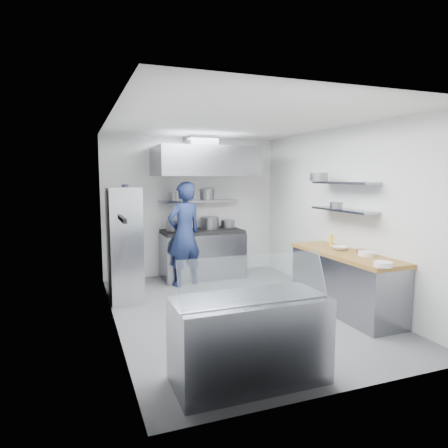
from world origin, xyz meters
name	(u,v)px	position (x,y,z in m)	size (l,w,h in m)	color
floor	(238,310)	(0.00, 0.00, 0.00)	(5.00, 5.00, 0.00)	#4F4F52
ceiling	(239,122)	(0.00, 0.00, 2.80)	(5.00, 5.00, 0.00)	silver
wall_back	(192,207)	(0.00, 2.50, 1.40)	(3.60, 0.02, 2.80)	white
wall_front	(346,246)	(0.00, -2.50, 1.40)	(3.60, 0.02, 2.80)	white
wall_left	(113,223)	(-1.80, 0.00, 1.40)	(5.00, 0.02, 2.80)	white
wall_right	(340,214)	(1.80, 0.00, 1.40)	(5.00, 0.02, 2.80)	white
gas_range	(202,255)	(0.10, 2.10, 0.45)	(1.60, 0.80, 0.90)	gray
cooktop	(202,231)	(0.10, 2.10, 0.93)	(1.57, 0.78, 0.06)	black
stock_pot_left	(174,226)	(-0.44, 2.19, 1.06)	(0.31, 0.31, 0.20)	slate
stock_pot_mid	(210,223)	(0.30, 2.23, 1.08)	(0.37, 0.37, 0.24)	slate
stock_pot_right	(228,224)	(0.72, 2.27, 1.04)	(0.28, 0.28, 0.16)	slate
over_range_shelf	(198,201)	(0.10, 2.34, 1.52)	(1.60, 0.30, 0.04)	gray
shelf_pot_a	(175,196)	(-0.41, 2.27, 1.63)	(0.23, 0.23, 0.18)	slate
shelf_pot_b	(207,194)	(0.34, 2.55, 1.65)	(0.33, 0.33, 0.22)	slate
extractor_hood	(204,162)	(0.10, 1.93, 2.30)	(1.90, 1.15, 0.55)	gray
hood_duct	(201,142)	(0.10, 2.15, 2.68)	(0.55, 0.55, 0.24)	slate
red_firebox	(130,207)	(-1.25, 2.44, 1.42)	(0.22, 0.10, 0.26)	red
chef	(184,234)	(-0.38, 1.65, 0.96)	(0.70, 0.46, 1.93)	#19244B
wire_rack	(124,244)	(-1.53, 1.17, 0.93)	(0.50, 0.90, 1.85)	silver
rack_bin_a	(126,254)	(-1.53, 0.90, 0.80)	(0.17, 0.21, 0.19)	white
rack_bin_b	(123,220)	(-1.53, 1.28, 1.30)	(0.14, 0.18, 0.16)	yellow
rack_jar	(125,190)	(-1.48, 1.24, 1.80)	(0.11, 0.11, 0.18)	black
knife_strip	(122,219)	(-1.78, -0.90, 1.55)	(0.04, 0.55, 0.05)	black
prep_counter_base	(344,284)	(1.48, -0.60, 0.42)	(0.62, 2.00, 0.84)	gray
prep_counter_top	(346,254)	(1.48, -0.60, 0.87)	(0.65, 2.04, 0.06)	olive
plate_stack_a	(383,264)	(1.31, -1.55, 0.93)	(0.23, 0.23, 0.06)	white
plate_stack_b	(367,254)	(1.58, -0.93, 0.93)	(0.24, 0.24, 0.06)	white
copper_pan	(361,251)	(1.65, -0.74, 0.93)	(0.14, 0.14, 0.06)	#C97738
squeeze_bottle	(331,240)	(1.61, -0.06, 0.99)	(0.05, 0.05, 0.18)	yellow
mixing_bowl	(339,248)	(1.51, -0.42, 0.93)	(0.24, 0.24, 0.06)	white
wall_shelf_lower	(343,210)	(1.64, -0.30, 1.50)	(0.30, 1.30, 0.04)	gray
wall_shelf_upper	(344,183)	(1.64, -0.30, 1.92)	(0.30, 1.30, 0.04)	gray
shelf_pot_c	(336,206)	(1.53, -0.27, 1.57)	(0.20, 0.20, 0.10)	slate
shelf_pot_d	(319,177)	(1.48, 0.15, 2.01)	(0.29, 0.29, 0.14)	slate
display_case	(249,340)	(-0.71, -2.00, 0.42)	(1.50, 0.70, 0.85)	gray
display_glass	(255,279)	(-0.71, -2.12, 1.07)	(1.47, 0.02, 0.45)	silver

